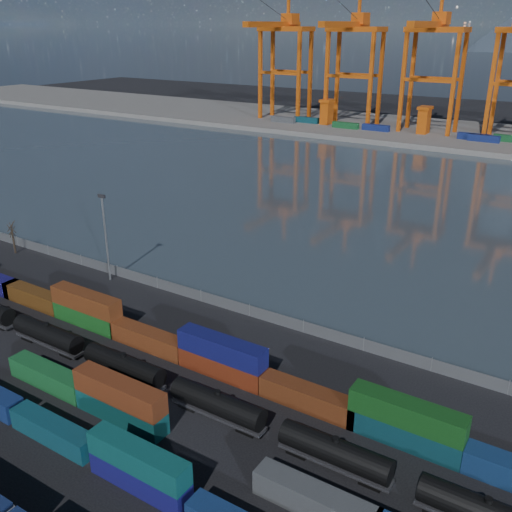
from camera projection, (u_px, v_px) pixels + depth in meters
The scene contains 12 objects.
ground at pixel (129, 405), 71.98m from camera, with size 700.00×700.00×0.00m, color black.
harbor_water at pixel (405, 202), 154.00m from camera, with size 700.00×700.00×0.00m, color #2D3941.
far_quay at pixel (489, 138), 235.65m from camera, with size 700.00×70.00×2.00m, color #514F4C.
container_row_mid at pixel (86, 390), 71.41m from camera, with size 142.28×2.63×5.60m.
container_row_north at pixel (196, 352), 79.46m from camera, with size 141.75×2.68×5.71m.
tanker_string at pixel (169, 384), 72.58m from camera, with size 121.53×2.80×4.00m.
waterfront_fence at pixel (249, 311), 93.47m from camera, with size 160.12×0.12×2.20m.
bare_tree at pixel (13, 237), 118.43m from camera, with size 1.76×1.79×7.11m.
yard_light_mast at pixel (105, 233), 103.71m from camera, with size 1.60×0.40×16.60m.
gantry_cranes at pixel (480, 43), 220.33m from camera, with size 198.71×45.52×61.65m.
quay_containers at pixel (454, 135), 228.90m from camera, with size 172.58×10.99×2.60m.
straddle_carriers at pixel (480, 124), 226.51m from camera, with size 140.00×7.00×11.10m.
Camera 1 is at (45.60, -41.59, 44.55)m, focal length 40.00 mm.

